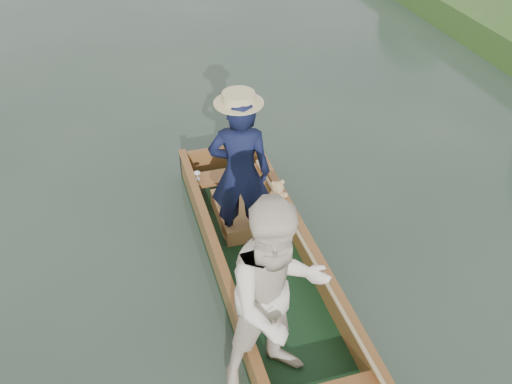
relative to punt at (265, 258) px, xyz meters
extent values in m
plane|color=#283D30|center=(0.16, 0.26, -0.79)|extent=(120.00, 120.00, 0.00)
cube|color=black|center=(0.16, 0.26, -0.75)|extent=(1.10, 5.00, 0.08)
cube|color=brown|center=(-0.35, 0.26, -0.55)|extent=(0.08, 5.00, 0.32)
cube|color=brown|center=(0.67, 0.26, -0.55)|extent=(0.08, 5.00, 0.32)
cube|color=brown|center=(0.16, 2.72, -0.55)|extent=(1.10, 0.08, 0.32)
cube|color=brown|center=(-0.35, 0.26, -0.37)|extent=(0.10, 5.00, 0.04)
cube|color=brown|center=(0.67, 0.26, -0.37)|extent=(0.10, 5.00, 0.04)
cube|color=brown|center=(0.16, 2.16, -0.49)|extent=(0.94, 0.30, 0.05)
imported|color=#101533|center=(0.06, 1.15, 0.24)|extent=(0.80, 0.64, 1.90)
cylinder|color=beige|center=(0.06, 1.15, 1.15)|extent=(0.52, 0.52, 0.12)
imported|color=#F4E3CF|center=(-0.15, -0.80, 0.30)|extent=(1.10, 0.92, 2.02)
cube|color=#AA6437|center=(0.28, 1.47, -0.60)|extent=(0.85, 0.90, 0.22)
sphere|color=tan|center=(0.58, 1.37, -0.37)|extent=(0.21, 0.21, 0.21)
sphere|color=tan|center=(0.58, 1.36, -0.21)|extent=(0.16, 0.16, 0.16)
sphere|color=tan|center=(0.52, 1.36, -0.14)|extent=(0.06, 0.06, 0.06)
sphere|color=tan|center=(0.63, 1.36, -0.14)|extent=(0.06, 0.06, 0.06)
sphere|color=tan|center=(0.58, 1.30, -0.23)|extent=(0.06, 0.06, 0.06)
sphere|color=tan|center=(0.48, 1.35, -0.34)|extent=(0.07, 0.07, 0.07)
sphere|color=tan|center=(0.67, 1.35, -0.34)|extent=(0.07, 0.07, 0.07)
sphere|color=tan|center=(0.52, 1.34, -0.46)|extent=(0.09, 0.09, 0.09)
sphere|color=tan|center=(0.63, 1.34, -0.46)|extent=(0.09, 0.09, 0.09)
cylinder|color=silver|center=(-0.26, 2.16, -0.46)|extent=(0.07, 0.07, 0.01)
cylinder|color=silver|center=(-0.26, 2.16, -0.42)|extent=(0.01, 0.01, 0.08)
ellipsoid|color=silver|center=(-0.26, 2.16, -0.36)|extent=(0.09, 0.09, 0.05)
cylinder|color=tan|center=(0.59, 0.06, -0.33)|extent=(0.04, 4.42, 0.20)
camera|label=1|loc=(-1.24, -3.91, 3.84)|focal=40.00mm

